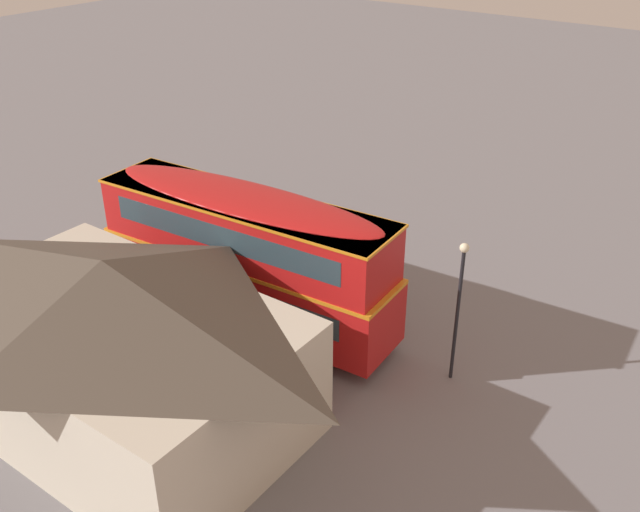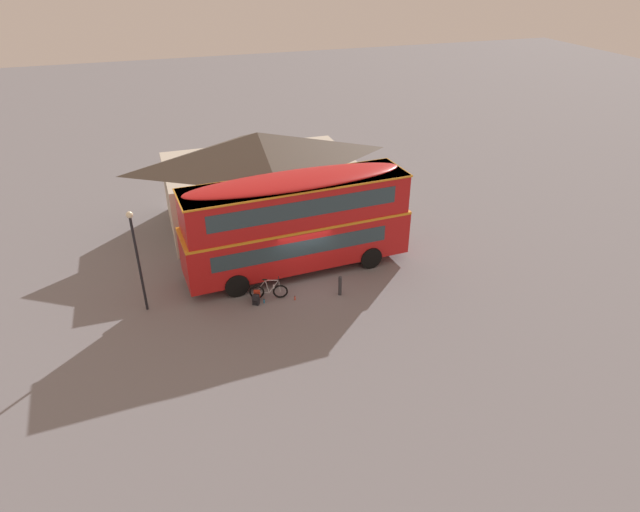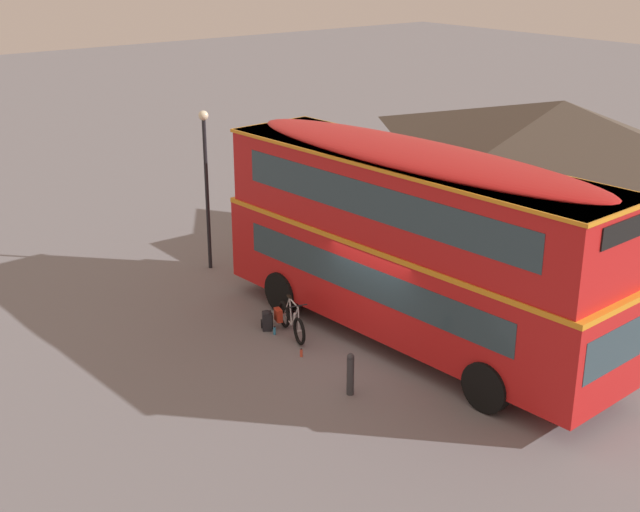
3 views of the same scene
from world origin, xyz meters
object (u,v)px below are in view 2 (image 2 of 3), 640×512
Objects in this scene: water_bottle_red_squeeze at (295,298)px; backpack_on_ground at (256,299)px; street_lamp at (136,251)px; touring_bicycle at (267,291)px; kerb_bollard at (340,285)px; water_bottle_blue_sports at (264,301)px; double_decker_bus at (297,220)px.

backpack_on_ground is at bearing 173.00° from water_bottle_red_squeeze.
street_lamp is at bearing 166.35° from backpack_on_ground.
kerb_bollard is (3.17, -0.71, 0.13)m from touring_bicycle.
touring_bicycle is at bearing 53.46° from water_bottle_blue_sports.
kerb_bollard is (8.31, -1.54, -2.38)m from street_lamp.
water_bottle_blue_sports is at bearing 171.99° from water_bottle_red_squeeze.
water_bottle_red_squeeze is (1.13, -0.49, -0.28)m from touring_bicycle.
double_decker_bus is 52.10× the size of water_bottle_red_squeeze.
kerb_bollard is (1.16, -2.75, -2.15)m from double_decker_bus.
touring_bicycle reaches higher than kerb_bollard.
touring_bicycle is 0.36× the size of street_lamp.
water_bottle_red_squeeze is (1.71, -0.21, -0.16)m from backpack_on_ground.
kerb_bollard is (3.40, -0.41, 0.40)m from water_bottle_blue_sports.
street_lamp reaches higher than water_bottle_red_squeeze.
double_decker_bus reaches higher than water_bottle_blue_sports.
double_decker_bus is 4.12m from water_bottle_blue_sports.
touring_bicycle is at bearing 167.33° from kerb_bollard.
kerb_bollard is at bearing -12.67° from touring_bicycle.
backpack_on_ground is 1.73m from water_bottle_red_squeeze.
touring_bicycle is at bearing -9.10° from street_lamp.
backpack_on_ground is at bearing -13.65° from street_lamp.
street_lamp is (-4.91, 1.13, 2.77)m from water_bottle_blue_sports.
touring_bicycle is 3.34× the size of backpack_on_ground.
double_decker_bus is 6.43× the size of touring_bicycle.
touring_bicycle is (-2.01, -2.03, -2.27)m from double_decker_bus.
touring_bicycle reaches higher than water_bottle_red_squeeze.
touring_bicycle is 1.74× the size of kerb_bollard.
touring_bicycle is at bearing 156.41° from water_bottle_red_squeeze.
touring_bicycle is 1.27m from water_bottle_red_squeeze.
kerb_bollard reaches higher than water_bottle_red_squeeze.
backpack_on_ground is (-0.58, -0.28, -0.11)m from touring_bicycle.
water_bottle_red_squeeze is at bearing -11.87° from street_lamp.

